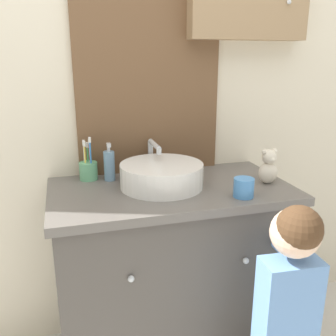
{
  "coord_description": "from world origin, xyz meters",
  "views": [
    {
      "loc": [
        -0.42,
        -1.08,
        1.36
      ],
      "look_at": [
        -0.03,
        0.28,
        0.94
      ],
      "focal_mm": 40.0,
      "sensor_mm": 36.0,
      "label": 1
    }
  ],
  "objects": [
    {
      "name": "toothbrush_holder",
      "position": [
        -0.32,
        0.53,
        0.88
      ],
      "size": [
        0.08,
        0.08,
        0.19
      ],
      "color": "#66B27F",
      "rests_on": "vanity_counter"
    },
    {
      "name": "child_figure",
      "position": [
        0.28,
        -0.15,
        0.55
      ],
      "size": [
        0.22,
        0.44,
        0.92
      ],
      "color": "slate",
      "rests_on": "ground_plane"
    },
    {
      "name": "vanity_counter",
      "position": [
        0.0,
        0.33,
        0.42
      ],
      "size": [
        1.0,
        0.54,
        0.84
      ],
      "color": "#4C4742",
      "rests_on": "ground_plane"
    },
    {
      "name": "soap_dispenser",
      "position": [
        -0.23,
        0.49,
        0.91
      ],
      "size": [
        0.05,
        0.05,
        0.17
      ],
      "color": "#6B93B2",
      "rests_on": "vanity_counter"
    },
    {
      "name": "drinking_cup",
      "position": [
        0.24,
        0.15,
        0.88
      ],
      "size": [
        0.08,
        0.08,
        0.08
      ],
      "primitive_type": "cylinder",
      "color": "#4789D1",
      "rests_on": "vanity_counter"
    },
    {
      "name": "sink_basin",
      "position": [
        -0.04,
        0.35,
        0.89
      ],
      "size": [
        0.35,
        0.4,
        0.16
      ],
      "color": "white",
      "rests_on": "vanity_counter"
    },
    {
      "name": "teddy_bear",
      "position": [
        0.41,
        0.27,
        0.91
      ],
      "size": [
        0.08,
        0.07,
        0.15
      ],
      "color": "beige",
      "rests_on": "vanity_counter"
    },
    {
      "name": "wall_back",
      "position": [
        0.03,
        0.62,
        1.29
      ],
      "size": [
        3.2,
        0.18,
        2.5
      ],
      "color": "beige",
      "rests_on": "ground_plane"
    }
  ]
}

